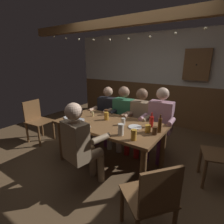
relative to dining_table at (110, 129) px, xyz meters
name	(u,v)px	position (x,y,z in m)	size (l,w,h in m)	color
ground_plane	(111,162)	(0.00, 0.03, -0.63)	(6.42, 6.42, 0.00)	brown
back_wall_upper	(165,58)	(0.00, 2.47, 1.11)	(5.35, 0.12, 1.32)	silver
back_wall_wainscot	(161,104)	(0.00, 2.47, -0.09)	(5.35, 0.12, 1.08)	brown
ceiling_beam	(131,21)	(0.00, 0.59, 1.69)	(4.81, 0.14, 0.16)	brown
dining_table	(110,129)	(0.00, 0.00, 0.00)	(1.71, 0.92, 0.74)	brown
person_0	(107,112)	(-0.56, 0.69, 0.01)	(0.59, 0.57, 1.17)	black
person_1	(122,114)	(-0.19, 0.69, 0.04)	(0.54, 0.54, 1.22)	#33724C
person_2	(139,118)	(0.19, 0.68, 0.03)	(0.50, 0.53, 1.21)	#997F60
person_3	(159,120)	(0.58, 0.69, 0.06)	(0.56, 0.52, 1.26)	#B78493
person_4	(81,143)	(0.01, -0.69, 0.04)	(0.53, 0.56, 1.22)	#997F60
chair_empty_near_right	(37,120)	(-1.82, -0.15, -0.16)	(0.48, 0.48, 0.88)	brown
chair_empty_far_end	(152,200)	(1.08, -0.87, -0.16)	(0.62, 0.62, 0.88)	brown
table_candle	(93,114)	(-0.46, 0.11, 0.14)	(0.04, 0.04, 0.08)	#F9E08C
condiment_caddy	(79,120)	(-0.45, -0.23, 0.13)	(0.14, 0.10, 0.05)	#B2B7BC
plate_0	(71,117)	(-0.72, -0.16, 0.11)	(0.25, 0.25, 0.01)	white
plate_1	(135,127)	(0.43, 0.05, 0.11)	(0.20, 0.20, 0.01)	white
bottle_0	(160,125)	(0.79, 0.08, 0.21)	(0.05, 0.05, 0.26)	#593314
bottle_1	(151,122)	(0.62, 0.21, 0.19)	(0.06, 0.06, 0.23)	red
pint_glass_0	(134,135)	(0.60, -0.34, 0.17)	(0.07, 0.07, 0.14)	gold
pint_glass_1	(106,112)	(-0.30, 0.32, 0.15)	(0.08, 0.08, 0.10)	#4C2D19
pint_glass_2	(155,131)	(0.76, -0.03, 0.16)	(0.07, 0.07, 0.11)	#4C2D19
pint_glass_3	(123,122)	(0.22, 0.05, 0.16)	(0.06, 0.06, 0.11)	white
pint_glass_4	(121,130)	(0.39, -0.30, 0.18)	(0.08, 0.08, 0.16)	white
pint_glass_5	(106,116)	(-0.14, 0.09, 0.17)	(0.08, 0.08, 0.13)	gold
pint_glass_6	(148,129)	(0.65, 0.00, 0.15)	(0.08, 0.08, 0.10)	gold
wall_dart_cabinet	(197,65)	(0.80, 2.34, 0.97)	(0.56, 0.15, 0.70)	brown
string_lights	(129,35)	(0.00, 0.54, 1.47)	(3.78, 0.04, 0.19)	#F9EAB2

